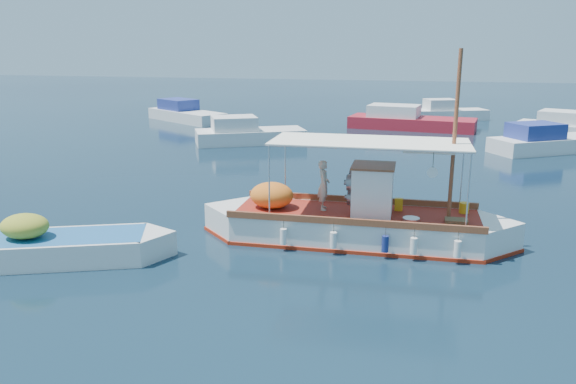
# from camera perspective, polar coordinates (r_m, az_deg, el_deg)

# --- Properties ---
(ground) EXTENTS (160.00, 160.00, 0.00)m
(ground) POSITION_cam_1_polar(r_m,az_deg,el_deg) (16.47, 5.21, -5.14)
(ground) COLOR black
(ground) RESTS_ON ground
(fishing_caique) EXTENTS (9.31, 2.78, 5.68)m
(fishing_caique) POSITION_cam_1_polar(r_m,az_deg,el_deg) (16.56, 6.66, -3.25)
(fishing_caique) COLOR white
(fishing_caique) RESTS_ON ground
(dinghy) EXTENTS (5.74, 3.30, 1.51)m
(dinghy) POSITION_cam_1_polar(r_m,az_deg,el_deg) (16.19, -22.50, -5.40)
(dinghy) COLOR white
(dinghy) RESTS_ON ground
(bg_boat_nw) EXTENTS (6.68, 5.00, 1.80)m
(bg_boat_nw) POSITION_cam_1_polar(r_m,az_deg,el_deg) (33.11, -4.19, 5.80)
(bg_boat_nw) COLOR silver
(bg_boat_nw) RESTS_ON ground
(bg_boat_n) EXTENTS (8.72, 3.89, 1.80)m
(bg_boat_n) POSITION_cam_1_polar(r_m,az_deg,el_deg) (39.82, 12.08, 7.01)
(bg_boat_n) COLOR maroon
(bg_boat_n) RESTS_ON ground
(bg_boat_ne) EXTENTS (6.52, 5.23, 1.80)m
(bg_boat_ne) POSITION_cam_1_polar(r_m,az_deg,el_deg) (33.25, 24.67, 4.54)
(bg_boat_ne) COLOR silver
(bg_boat_ne) RESTS_ON ground
(bg_boat_far_w) EXTENTS (7.41, 5.89, 1.80)m
(bg_boat_far_w) POSITION_cam_1_polar(r_m,az_deg,el_deg) (43.81, -10.44, 7.76)
(bg_boat_far_w) COLOR silver
(bg_boat_far_w) RESTS_ON ground
(bg_boat_far_n) EXTENTS (5.91, 3.98, 1.80)m
(bg_boat_far_n) POSITION_cam_1_polar(r_m,az_deg,el_deg) (45.43, 15.93, 7.68)
(bg_boat_far_n) COLOR silver
(bg_boat_far_n) RESTS_ON ground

